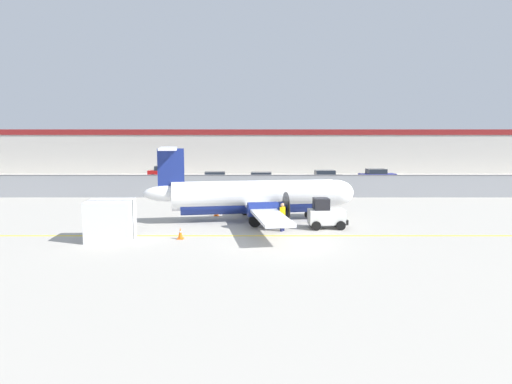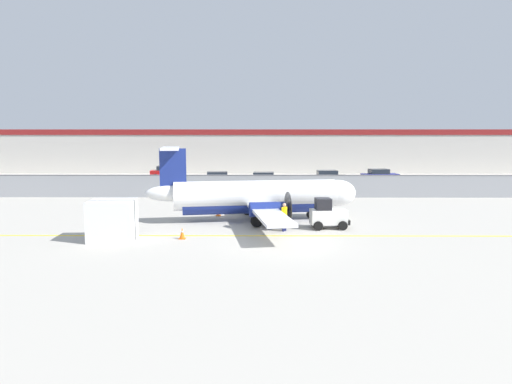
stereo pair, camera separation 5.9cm
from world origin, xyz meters
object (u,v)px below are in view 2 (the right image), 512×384
Objects in this scene: traffic_cone_near_right at (218,211)px; traffic_cone_far_left at (317,221)px; parked_car_2 at (262,180)px; parked_car_0 at (167,172)px; parked_car_1 at (218,179)px; traffic_cone_near_left at (182,233)px; cargo_container at (112,220)px; parked_car_4 at (380,176)px; baggage_tug at (328,215)px; commuter_airplane at (260,197)px; parked_car_3 at (328,177)px; ground_crew_worker at (284,215)px.

traffic_cone_near_right is 1.00× the size of traffic_cone_far_left.
parked_car_0 is at bearing -36.74° from parked_car_2.
traffic_cone_near_left is at bearing -94.14° from parked_car_1.
traffic_cone_near_left is 8.71m from traffic_cone_far_left.
cargo_container reaches higher than parked_car_4.
baggage_tug is at bearing 10.96° from cargo_container.
parked_car_4 is at bearing 64.97° from baggage_tug.
commuter_airplane is 23.07m from parked_car_3.
ground_crew_worker is 2.66× the size of traffic_cone_near_left.
parked_car_3 and parked_car_4 have the same top height.
baggage_tug is 8.95m from traffic_cone_near_left.
commuter_airplane reaches higher than ground_crew_worker.
parked_car_1 is (-4.51, 19.66, -0.71)m from commuter_airplane.
parked_car_3 is at bearing -21.56° from parked_car_0.
traffic_cone_far_left is 34.42m from parked_car_0.
ground_crew_worker is 2.75m from traffic_cone_far_left.
traffic_cone_near_left is at bearing 81.02° from parked_car_2.
traffic_cone_far_left is (7.89, 3.68, 0.00)m from traffic_cone_near_left.
traffic_cone_near_right is at bearing 151.42° from traffic_cone_far_left.
parked_car_4 is (18.80, 4.15, 0.00)m from parked_car_1.
parked_car_4 is at bearing -159.38° from parked_car_2.
parked_car_3 is (4.26, 23.54, 0.58)m from traffic_cone_far_left.
parked_car_1 reaches higher than traffic_cone_near_left.
baggage_tug is 3.75× the size of traffic_cone_far_left.
baggage_tug is 0.57× the size of parked_car_0.
commuter_airplane is 25.08× the size of traffic_cone_near_right.
commuter_airplane is 3.78× the size of parked_car_0.
parked_car_1 is at bearing -173.45° from parked_car_3.
traffic_cone_near_right and traffic_cone_far_left have the same top height.
baggage_tug reaches higher than parked_car_0.
traffic_cone_near_right is at bearing 140.59° from commuter_airplane.
parked_car_0 is 11.83m from parked_car_1.
cargo_container is 12.32m from traffic_cone_far_left.
traffic_cone_near_left is 0.15× the size of parked_car_0.
parked_car_2 is (12.34, -9.80, 0.00)m from parked_car_0.
parked_car_0 is at bearing 108.49° from traffic_cone_near_right.
parked_car_4 is (6.42, 2.12, 0.00)m from parked_car_3.
parked_car_2 is at bearing 128.20° from ground_crew_worker.
baggage_tug is at bearing -31.53° from traffic_cone_near_right.
traffic_cone_near_left is 0.15× the size of parked_car_4.
traffic_cone_near_left is (-4.29, -5.54, -1.29)m from commuter_airplane.
ground_crew_worker is 0.40× the size of parked_car_2.
traffic_cone_near_left is at bearing -137.03° from commuter_airplane.
commuter_airplane is at bearing -69.19° from parked_car_0.
ground_crew_worker and parked_car_3 have the same top height.
traffic_cone_far_left is 0.15× the size of parked_car_4.
cargo_container is at bearing -85.26° from parked_car_0.
cargo_container is at bearing -153.33° from commuter_airplane.
baggage_tug reaches higher than parked_car_4.
parked_car_3 reaches higher than traffic_cone_far_left.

